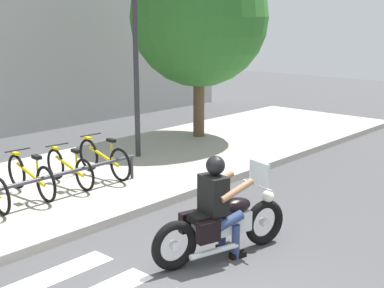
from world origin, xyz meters
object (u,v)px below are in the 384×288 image
at_px(rider, 218,199).
at_px(bicycle_3, 69,168).
at_px(bike_rack, 48,179).
at_px(tree_near_rack, 199,18).
at_px(street_lamp, 136,42).
at_px(bicycle_2, 31,176).
at_px(motorcycle, 223,224).
at_px(bicycle_4, 104,158).

xyz_separation_m(rider, bicycle_3, (0.31, 3.88, -0.35)).
distance_m(bike_rack, tree_near_rack, 6.55).
relative_size(bicycle_3, bike_rack, 0.42).
relative_size(rider, street_lamp, 0.32).
distance_m(bicycle_2, bicycle_3, 0.82).
height_order(rider, bicycle_2, rider).
distance_m(motorcycle, rider, 0.38).
bearing_deg(tree_near_rack, bike_rack, -164.18).
distance_m(motorcycle, tree_near_rack, 7.69).
distance_m(bike_rack, street_lamp, 4.03).
distance_m(bicycle_2, tree_near_rack, 6.46).
bearing_deg(bicycle_3, bicycle_2, -179.96).
relative_size(bicycle_3, tree_near_rack, 0.32).
bearing_deg(bicycle_4, motorcycle, -105.20).
distance_m(motorcycle, bicycle_4, 4.04).
relative_size(bicycle_2, tree_near_rack, 0.34).
height_order(rider, bicycle_4, rider).
bearing_deg(bicycle_2, rider, -82.47).
distance_m(rider, bicycle_4, 4.05).
height_order(bicycle_3, street_lamp, street_lamp).
bearing_deg(bicycle_2, street_lamp, 11.98).
bearing_deg(rider, bicycle_2, 97.53).
height_order(bicycle_2, bike_rack, bicycle_2).
height_order(bike_rack, tree_near_rack, tree_near_rack).
bearing_deg(bicycle_2, tree_near_rack, 10.59).
bearing_deg(motorcycle, rider, 162.03).
bearing_deg(street_lamp, bicycle_4, -156.23).
distance_m(motorcycle, bicycle_2, 3.94).
xyz_separation_m(bicycle_3, tree_near_rack, (4.92, 1.07, 2.78)).
bearing_deg(bicycle_3, bicycle_4, -0.07).
relative_size(bicycle_4, bike_rack, 0.45).
bearing_deg(tree_near_rack, motorcycle, -136.05).
distance_m(bicycle_4, street_lamp, 2.77).
bearing_deg(bicycle_3, tree_near_rack, 12.30).
bearing_deg(motorcycle, bicycle_2, 98.53).
bearing_deg(motorcycle, street_lamp, 60.49).
distance_m(bicycle_3, bike_rack, 0.99).
xyz_separation_m(motorcycle, tree_near_rack, (5.16, 4.97, 2.80)).
distance_m(bicycle_3, tree_near_rack, 5.75).
relative_size(rider, bicycle_3, 0.89).
distance_m(bicycle_2, bicycle_4, 1.64).
xyz_separation_m(motorcycle, bicycle_3, (0.24, 3.90, 0.02)).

